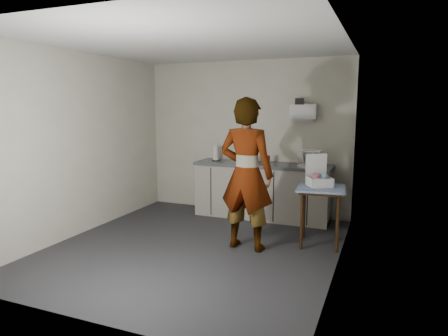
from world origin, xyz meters
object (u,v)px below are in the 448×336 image
at_px(soap_bottle, 254,155).
at_px(soda_can, 268,160).
at_px(kitchen_counter, 262,192).
at_px(side_table, 321,195).
at_px(bakery_box, 319,179).
at_px(dark_bottle, 248,155).
at_px(dish_rack, 309,163).
at_px(paper_towel, 216,154).
at_px(standing_man, 246,174).

bearing_deg(soap_bottle, soda_can, 9.35).
bearing_deg(soda_can, kitchen_counter, 163.80).
height_order(side_table, bakery_box, bakery_box).
bearing_deg(bakery_box, kitchen_counter, 109.98).
height_order(dark_bottle, dish_rack, dark_bottle).
bearing_deg(paper_towel, side_table, -27.39).
bearing_deg(dish_rack, paper_towel, 178.62).
distance_m(soap_bottle, soda_can, 0.24).
xyz_separation_m(standing_man, dish_rack, (0.54, 1.44, -0.01)).
bearing_deg(dish_rack, soda_can, 179.38).
height_order(standing_man, dark_bottle, standing_man).
xyz_separation_m(soda_can, dish_rack, (0.68, -0.01, -0.01)).
height_order(soda_can, dark_bottle, dark_bottle).
bearing_deg(paper_towel, standing_man, -54.27).
bearing_deg(side_table, soda_can, 129.23).
relative_size(side_table, soap_bottle, 3.03).
distance_m(side_table, dark_bottle, 1.74).
height_order(dish_rack, bakery_box, bakery_box).
bearing_deg(standing_man, bakery_box, -143.39).
height_order(kitchen_counter, bakery_box, bakery_box).
bearing_deg(side_table, standing_man, -158.25).
bearing_deg(soap_bottle, side_table, -37.13).
bearing_deg(dark_bottle, side_table, -36.82).
xyz_separation_m(soap_bottle, dish_rack, (0.90, 0.03, -0.07)).
distance_m(soda_can, bakery_box, 1.33).
relative_size(dark_bottle, paper_towel, 1.01).
xyz_separation_m(soap_bottle, soda_can, (0.23, 0.04, -0.06)).
distance_m(standing_man, bakery_box, 1.00).
distance_m(soap_bottle, dark_bottle, 0.16).
relative_size(kitchen_counter, paper_towel, 8.89).
distance_m(soda_can, dish_rack, 0.68).
distance_m(kitchen_counter, soda_can, 0.56).
xyz_separation_m(soap_bottle, paper_towel, (-0.70, 0.07, -0.01)).
distance_m(standing_man, soda_can, 1.45).
relative_size(kitchen_counter, bakery_box, 5.42).
xyz_separation_m(kitchen_counter, paper_towel, (-0.84, 0.00, 0.60)).
distance_m(soap_bottle, paper_towel, 0.71).
height_order(side_table, dark_bottle, dark_bottle).
bearing_deg(soda_can, dish_rack, -0.62).
height_order(dark_bottle, paper_towel, dark_bottle).
xyz_separation_m(kitchen_counter, standing_man, (0.23, -1.47, 0.55)).
relative_size(soda_can, dark_bottle, 0.54).
distance_m(kitchen_counter, soap_bottle, 0.63).
bearing_deg(kitchen_counter, soda_can, -16.20).
relative_size(side_table, bakery_box, 1.91).
height_order(side_table, dish_rack, dish_rack).
relative_size(side_table, dark_bottle, 3.10).
bearing_deg(dark_bottle, dish_rack, -3.23).
relative_size(standing_man, bakery_box, 4.73).
relative_size(soda_can, paper_towel, 0.55).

